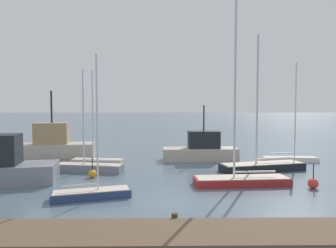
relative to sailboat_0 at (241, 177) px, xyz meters
The scene contains 12 objects.
ground_plane 5.44m from the sailboat_0, 144.85° to the right, with size 600.00×600.00×0.00m, color slate.
dock_pier 9.49m from the sailboat_0, 117.84° to the right, with size 24.47×2.52×0.78m.
sailboat_0 is the anchor object (origin of this frame).
sailboat_1 9.09m from the sailboat_0, 163.34° to the right, with size 4.27×2.23×7.68m.
sailboat_2 12.18m from the sailboat_0, 148.86° to the left, with size 4.35×1.56×7.98m.
sailboat_3 5.01m from the sailboat_0, 57.17° to the left, with size 6.78×3.15×10.34m.
sailboat_5 11.27m from the sailboat_0, 159.03° to the left, with size 5.27×2.04×7.73m.
sailboat_7 10.33m from the sailboat_0, 50.90° to the left, with size 4.79×1.49×8.89m.
fishing_boat_0 19.38m from the sailboat_0, 146.36° to the left, with size 9.24×4.08×6.51m.
fishing_boat_2 9.13m from the sailboat_0, 98.84° to the left, with size 6.90×2.40×5.09m.
channel_buoy_0 4.21m from the sailboat_0, 11.60° to the right, with size 0.61×0.61×1.49m.
channel_buoy_1 10.03m from the sailboat_0, 167.89° to the left, with size 0.55×0.55×1.43m.
Camera 1 is at (-0.40, -15.21, 4.83)m, focal length 31.78 mm.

